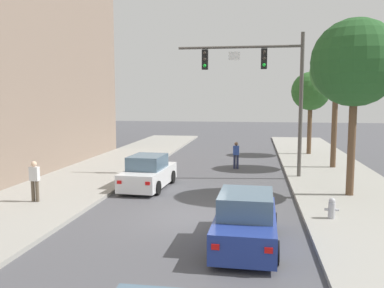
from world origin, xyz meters
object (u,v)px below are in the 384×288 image
(pedestrian_crossing_road, at_px, (236,154))
(street_tree_third, at_px, (311,92))
(traffic_signal_mast, at_px, (265,78))
(car_lead_white, at_px, (148,173))
(fire_hydrant, at_px, (332,208))
(street_tree_second, at_px, (336,73))
(street_tree_nearest, at_px, (355,63))
(pedestrian_sidewalk_left_walker, at_px, (35,179))
(car_following_blue, at_px, (246,221))

(pedestrian_crossing_road, distance_m, street_tree_third, 9.14)
(traffic_signal_mast, bearing_deg, street_tree_third, 69.14)
(traffic_signal_mast, xyz_separation_m, car_lead_white, (-5.48, -3.38, -4.62))
(car_lead_white, xyz_separation_m, pedestrian_crossing_road, (3.87, 6.01, 0.19))
(fire_hydrant, height_order, street_tree_second, street_tree_second)
(car_lead_white, height_order, street_tree_third, street_tree_third)
(street_tree_nearest, bearing_deg, pedestrian_sidewalk_left_walker, -166.04)
(car_following_blue, distance_m, pedestrian_crossing_road, 13.00)
(car_following_blue, relative_size, street_tree_nearest, 0.58)
(car_following_blue, relative_size, pedestrian_sidewalk_left_walker, 2.61)
(traffic_signal_mast, relative_size, pedestrian_sidewalk_left_walker, 4.57)
(traffic_signal_mast, bearing_deg, car_following_blue, -93.85)
(traffic_signal_mast, xyz_separation_m, street_tree_second, (4.17, 3.27, 0.44))
(traffic_signal_mast, height_order, car_following_blue, traffic_signal_mast)
(car_lead_white, height_order, street_tree_second, street_tree_second)
(car_following_blue, bearing_deg, street_tree_third, 77.87)
(pedestrian_crossing_road, relative_size, street_tree_third, 0.27)
(car_lead_white, xyz_separation_m, street_tree_third, (8.98, 12.55, 4.03))
(street_tree_second, bearing_deg, street_tree_nearest, -94.75)
(car_following_blue, relative_size, street_tree_third, 0.71)
(pedestrian_sidewalk_left_walker, bearing_deg, car_lead_white, 45.70)
(street_tree_nearest, distance_m, street_tree_second, 7.27)
(fire_hydrant, relative_size, street_tree_nearest, 0.10)
(car_lead_white, height_order, fire_hydrant, car_lead_white)
(car_following_blue, bearing_deg, pedestrian_crossing_road, 94.02)
(car_following_blue, bearing_deg, street_tree_second, 70.32)
(traffic_signal_mast, xyz_separation_m, pedestrian_sidewalk_left_walker, (-9.14, -7.13, -4.28))
(pedestrian_crossing_road, bearing_deg, fire_hydrant, -69.76)
(pedestrian_crossing_road, relative_size, street_tree_second, 0.23)
(pedestrian_crossing_road, distance_m, street_tree_nearest, 9.67)
(car_following_blue, height_order, street_tree_nearest, street_tree_nearest)
(street_tree_second, bearing_deg, street_tree_third, 96.53)
(street_tree_second, relative_size, street_tree_third, 1.19)
(pedestrian_crossing_road, height_order, fire_hydrant, pedestrian_crossing_road)
(car_following_blue, bearing_deg, fire_hydrant, 42.90)
(car_lead_white, bearing_deg, car_following_blue, -55.46)
(car_lead_white, height_order, car_following_blue, same)
(street_tree_third, bearing_deg, fire_hydrant, -94.45)
(street_tree_second, xyz_separation_m, street_tree_third, (-0.67, 5.90, -1.02))
(car_following_blue, bearing_deg, street_tree_nearest, 56.15)
(pedestrian_sidewalk_left_walker, bearing_deg, traffic_signal_mast, 37.96)
(pedestrian_sidewalk_left_walker, relative_size, fire_hydrant, 2.28)
(traffic_signal_mast, height_order, pedestrian_crossing_road, traffic_signal_mast)
(car_lead_white, bearing_deg, pedestrian_sidewalk_left_walker, -134.30)
(pedestrian_crossing_road, xyz_separation_m, fire_hydrant, (3.79, -10.29, -0.41))
(car_lead_white, distance_m, street_tree_second, 12.77)
(fire_hydrant, relative_size, street_tree_third, 0.12)
(pedestrian_crossing_road, bearing_deg, street_tree_nearest, -51.92)
(street_tree_nearest, bearing_deg, street_tree_third, 90.32)
(car_following_blue, height_order, street_tree_third, street_tree_third)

